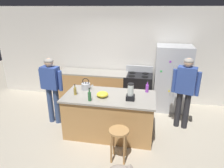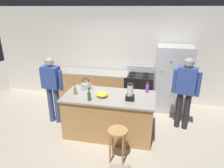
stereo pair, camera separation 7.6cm
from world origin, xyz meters
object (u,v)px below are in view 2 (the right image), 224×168
refrigerator (173,79)px  stove_range (139,90)px  mixing_bowl (102,94)px  person_by_island_left (52,84)px  bar_stool (118,137)px  bottle_soda (147,88)px  tea_kettle (86,86)px  person_by_sink_right (186,88)px  kitchen_island (109,115)px  bottle_vinegar (75,91)px  bottle_olive_oil (89,96)px  blender_appliance (130,93)px

refrigerator → stove_range: (-0.89, 0.02, -0.41)m
stove_range → mixing_bowl: 1.81m
person_by_island_left → mixing_bowl: size_ratio=6.60×
refrigerator → stove_range: size_ratio=1.59×
mixing_bowl → bar_stool: bearing=-57.0°
bottle_soda → tea_kettle: bearing=-175.9°
person_by_sink_right → bar_stool: person_by_sink_right is taller
kitchen_island → refrigerator: 2.09m
refrigerator → bar_stool: refrigerator is taller
refrigerator → bottle_vinegar: (-2.12, -1.59, 0.13)m
bar_stool → person_by_island_left: bearing=149.9°
stove_range → kitchen_island: bearing=-108.6°
bar_stool → bottle_soda: bearing=69.1°
kitchen_island → bottle_olive_oil: size_ratio=6.98×
tea_kettle → bottle_olive_oil: bearing=-65.7°
kitchen_island → bottle_vinegar: bearing=-173.0°
bottle_soda → bottle_vinegar: size_ratio=1.08×
bottle_vinegar → stove_range: bearing=52.6°
person_by_sink_right → bottle_olive_oil: person_by_sink_right is taller
refrigerator → person_by_sink_right: 0.96m
mixing_bowl → bottle_olive_oil: bearing=-131.9°
person_by_sink_right → bottle_vinegar: person_by_sink_right is taller
person_by_island_left → blender_appliance: bearing=-10.2°
blender_appliance → tea_kettle: size_ratio=1.27×
refrigerator → mixing_bowl: refrigerator is taller
person_by_island_left → bottle_olive_oil: 1.21m
bottle_olive_oil → mixing_bowl: bottle_olive_oil is taller
bar_stool → stove_range: bearing=85.6°
stove_range → mixing_bowl: stove_range is taller
bar_stool → bottle_soda: 1.33m
blender_appliance → mixing_bowl: 0.59m
bottle_vinegar → bottle_soda: bearing=16.1°
person_by_sink_right → bottle_vinegar: (-2.33, -0.66, -0.00)m
person_by_island_left → tea_kettle: 0.83m
person_by_island_left → tea_kettle: bearing=2.0°
kitchen_island → mixing_bowl: (-0.13, -0.09, 0.52)m
refrigerator → tea_kettle: 2.35m
person_by_sink_right → blender_appliance: person_by_sink_right is taller
person_by_island_left → blender_appliance: (1.88, -0.34, 0.09)m
bottle_soda → blender_appliance: bearing=-124.3°
refrigerator → blender_appliance: bearing=-120.2°
kitchen_island → person_by_sink_right: 1.79m
refrigerator → bottle_vinegar: size_ratio=7.47×
bar_stool → bottle_olive_oil: size_ratio=2.31×
tea_kettle → bottle_soda: bearing=4.1°
kitchen_island → bottle_vinegar: bottle_vinegar is taller
kitchen_island → person_by_island_left: (-1.42, 0.22, 0.52)m
refrigerator → blender_appliance: refrigerator is taller
person_by_sink_right → tea_kettle: size_ratio=6.08×
person_by_island_left → blender_appliance: 1.91m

